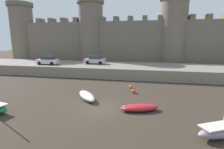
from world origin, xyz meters
The scene contains 9 objects.
ground_plane centered at (0.00, 0.00, 0.00)m, with size 160.00×160.00×0.00m, color #382D23.
quay_road centered at (0.00, 17.17, 0.90)m, with size 70.66×10.00×1.79m, color gray.
castle centered at (0.00, 27.42, 6.98)m, with size 65.26×6.59×19.06m.
rowboat_midflat_left centered at (-2.09, 2.14, 0.42)m, with size 3.25×3.64×0.80m.
rowboat_midflat_centre centered at (3.78, 0.10, 0.32)m, with size 3.81×2.31×0.62m.
mooring_buoy_near_channel centered at (2.20, 7.80, 0.21)m, with size 0.41×0.41×0.41m, color orange.
mooring_buoy_near_shore centered at (2.83, 5.53, 0.25)m, with size 0.50×0.50×0.50m, color #E04C1E.
car_quay_centre_east centered at (-14.61, 15.05, 2.57)m, with size 4.19×2.06×1.62m.
car_quay_east centered at (-5.86, 17.66, 2.57)m, with size 4.19×2.06×1.62m.
Camera 1 is at (4.39, -15.40, 6.52)m, focal length 28.00 mm.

